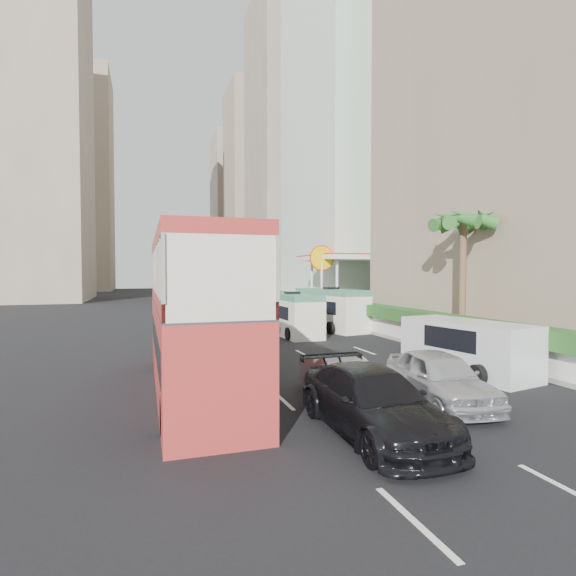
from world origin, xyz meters
name	(u,v)px	position (x,y,z in m)	size (l,w,h in m)	color
ground_plane	(359,377)	(0.00, 0.00, 0.00)	(200.00, 200.00, 0.00)	black
double_decker_bus	(195,314)	(-6.00, 0.00, 2.53)	(2.50, 11.00, 5.06)	#BB312C
car_silver_lane_a	(344,399)	(-1.78, -2.51, 0.00)	(1.37, 3.93, 1.30)	silver
car_silver_lane_b	(439,404)	(0.70, -3.79, 0.00)	(1.86, 4.62, 1.57)	silver
car_black	(373,434)	(-2.38, -5.42, 0.00)	(2.19, 5.38, 1.56)	black
van_asset	(290,332)	(1.49, 12.95, 0.00)	(2.52, 5.45, 1.52)	silver
minibus_near	(292,314)	(1.16, 11.43, 1.28)	(1.93, 5.78, 2.56)	silver
minibus_far	(331,309)	(4.53, 13.16, 1.38)	(2.07, 6.20, 2.75)	silver
panel_van_near	(467,347)	(4.20, -0.76, 1.01)	(2.03, 5.07, 2.03)	silver
panel_van_far	(288,305)	(4.25, 21.99, 1.03)	(2.06, 5.14, 2.06)	silver
sidewalk	(325,312)	(9.00, 25.00, 0.09)	(6.00, 120.00, 0.18)	#99968C
kerb_wall	(348,318)	(6.20, 14.00, 0.68)	(0.30, 44.00, 1.00)	silver
hedge	(348,306)	(6.20, 14.00, 1.53)	(1.10, 44.00, 0.70)	#2D6626
palm_tree	(462,283)	(7.80, 4.00, 3.38)	(0.36, 0.36, 6.40)	brown
shell_station	(344,285)	(10.00, 23.00, 2.75)	(6.50, 8.00, 5.50)	silver
tower_stripe	(367,62)	(18.00, 34.00, 29.00)	(16.00, 18.00, 58.00)	white
tower_mid	(300,149)	(18.00, 58.00, 25.00)	(16.00, 16.00, 50.00)	#A1907F
tower_far_a	(260,190)	(17.00, 82.00, 22.00)	(14.00, 14.00, 44.00)	tan
tower_far_b	(240,212)	(17.00, 104.00, 20.00)	(14.00, 14.00, 40.00)	#A1907F
tower_left_a	(15,109)	(-24.00, 55.00, 26.00)	(18.00, 18.00, 52.00)	#A1907F
tower_left_b	(72,182)	(-22.00, 90.00, 23.00)	(16.00, 16.00, 46.00)	tan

